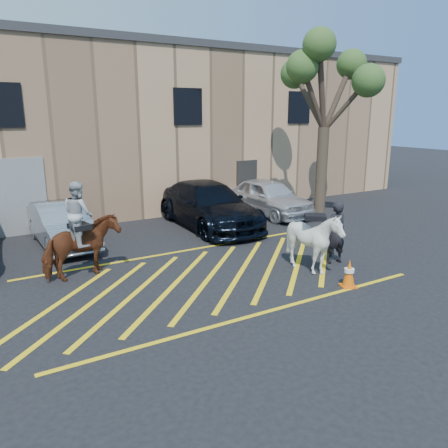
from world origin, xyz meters
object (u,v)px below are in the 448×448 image
car_silver_sedan (62,224)px  traffic_cone (349,273)px  mounted_bay (81,240)px  car_blue_suv (208,205)px  saddled_white (314,241)px  tree (326,77)px  car_white_suv (268,197)px  handler (335,232)px

car_silver_sedan → traffic_cone: car_silver_sedan is taller
mounted_bay → traffic_cone: (5.71, -4.14, -0.70)m
traffic_cone → car_blue_suv: bearing=90.9°
car_silver_sedan → car_blue_suv: 5.47m
car_blue_suv → saddled_white: size_ratio=2.73×
tree → mounted_bay: bearing=-171.0°
car_white_suv → handler: size_ratio=2.46×
tree → saddled_white: bearing=-134.0°
car_blue_suv → tree: 6.68m
car_silver_sedan → tree: size_ratio=0.60×
car_silver_sedan → car_white_suv: 8.70m
car_silver_sedan → handler: bearing=-44.4°
handler → traffic_cone: handler is taller
car_blue_suv → car_white_suv: 3.27m
handler → traffic_cone: size_ratio=2.55×
car_silver_sedan → saddled_white: saddled_white is taller
handler → mounted_bay: size_ratio=0.71×
car_white_suv → saddled_white: saddled_white is taller
car_blue_suv → saddled_white: (0.04, -6.02, 0.04)m
car_white_suv → mounted_bay: mounted_bay is taller
car_white_suv → saddled_white: (-3.19, -6.49, 0.12)m
car_blue_suv → traffic_cone: (0.12, -7.30, -0.49)m
car_white_suv → traffic_cone: car_white_suv is taller
handler → mounted_bay: 7.21m
traffic_cone → tree: size_ratio=0.10×
car_blue_suv → saddled_white: saddled_white is taller
car_blue_suv → handler: 5.85m
traffic_cone → tree: bearing=53.6°
traffic_cone → car_silver_sedan: bearing=126.5°
car_silver_sedan → traffic_cone: (5.58, -7.54, -0.36)m
car_silver_sedan → tree: tree is taller
car_silver_sedan → handler: handler is taller
car_blue_suv → mounted_bay: bearing=-148.9°
car_white_suv → mounted_bay: size_ratio=1.74×
tree → car_white_suv: bearing=117.6°
handler → saddled_white: handler is taller
car_white_suv → saddled_white: 7.24m
car_silver_sedan → car_white_suv: car_white_suv is taller
saddled_white → car_silver_sedan: bearing=131.3°
car_blue_suv → car_white_suv: bearing=9.9°
car_silver_sedan → mounted_bay: size_ratio=1.66×
mounted_bay → traffic_cone: size_ratio=3.61×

